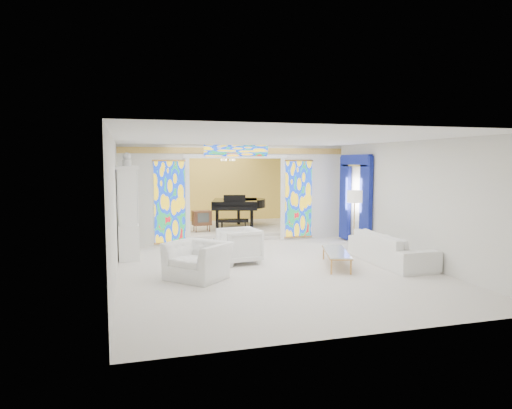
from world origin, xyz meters
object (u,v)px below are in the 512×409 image
object	(u,v)px
armchair_left	(198,260)
coffee_table	(336,252)
china_cabinet	(128,212)
grand_piano	(239,204)
tv_console	(202,218)
sofa	(391,248)
armchair_right	(239,246)

from	to	relation	value
armchair_left	coffee_table	bearing A→B (deg)	49.80
china_cabinet	grand_piano	distance (m)	5.14
grand_piano	tv_console	size ratio (longest dim) A/B	4.44
sofa	tv_console	world-z (taller)	tv_console
armchair_left	tv_console	world-z (taller)	tv_console
sofa	grand_piano	world-z (taller)	grand_piano
armchair_right	china_cabinet	bearing A→B (deg)	-127.61
armchair_left	sofa	distance (m)	4.77
armchair_right	grand_piano	xyz separation A→B (m)	(1.23, 4.95, 0.55)
china_cabinet	sofa	size ratio (longest dim) A/B	1.06
grand_piano	coffee_table	bearing A→B (deg)	-66.25
armchair_right	tv_console	world-z (taller)	tv_console
armchair_right	armchair_left	bearing A→B (deg)	-51.64
armchair_right	coffee_table	xyz separation A→B (m)	(2.14, -1.02, -0.09)
china_cabinet	armchair_left	xyz separation A→B (m)	(1.40, -2.75, -0.78)
armchair_left	armchair_right	bearing A→B (deg)	91.90
armchair_right	tv_console	bearing A→B (deg)	176.24
armchair_left	armchair_right	world-z (taller)	armchair_right
tv_console	coffee_table	bearing A→B (deg)	-71.04
china_cabinet	grand_piano	size ratio (longest dim) A/B	0.89
grand_piano	armchair_left	bearing A→B (deg)	-96.36
armchair_right	grand_piano	bearing A→B (deg)	158.81
sofa	tv_console	size ratio (longest dim) A/B	3.71
china_cabinet	armchair_right	distance (m)	3.10
china_cabinet	sofa	xyz separation A→B (m)	(6.17, -2.61, -0.80)
china_cabinet	tv_console	world-z (taller)	china_cabinet
china_cabinet	coffee_table	size ratio (longest dim) A/B	1.55
china_cabinet	tv_console	size ratio (longest dim) A/B	3.94
china_cabinet	armchair_right	world-z (taller)	china_cabinet
tv_console	armchair_right	bearing A→B (deg)	-92.42
coffee_table	grand_piano	xyz separation A→B (m)	(-0.91, 5.97, 0.63)
china_cabinet	armchair_right	bearing A→B (deg)	-30.32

